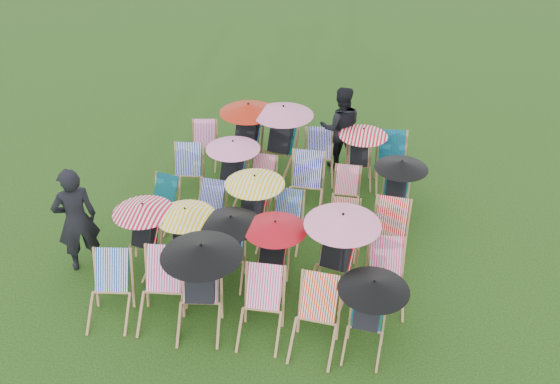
% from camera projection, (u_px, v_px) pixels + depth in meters
% --- Properties ---
extents(ground, '(100.00, 100.00, 0.00)m').
position_uv_depth(ground, '(270.00, 241.00, 11.16)').
color(ground, black).
rests_on(ground, ground).
extents(deckchair_0, '(0.79, 0.99, 0.97)m').
position_uv_depth(deckchair_0, '(109.00, 291.00, 9.34)').
color(deckchair_0, '#A5774D').
rests_on(deckchair_0, ground).
extents(deckchair_1, '(0.81, 1.03, 1.03)m').
position_uv_depth(deckchair_1, '(161.00, 291.00, 9.29)').
color(deckchair_1, '#A5774D').
rests_on(deckchair_1, ground).
extents(deckchair_2, '(1.19, 1.29, 1.41)m').
position_uv_depth(deckchair_2, '(200.00, 286.00, 9.05)').
color(deckchair_2, '#A5774D').
rests_on(deckchair_2, ground).
extents(deckchair_3, '(0.69, 0.93, 0.97)m').
position_uv_depth(deckchair_3, '(261.00, 309.00, 9.02)').
color(deckchair_3, '#A5774D').
rests_on(deckchair_3, ground).
extents(deckchair_4, '(0.69, 0.94, 1.00)m').
position_uv_depth(deckchair_4, '(315.00, 320.00, 8.81)').
color(deckchair_4, '#A5774D').
rests_on(deckchair_4, ground).
extents(deckchair_5, '(1.00, 1.04, 1.19)m').
position_uv_depth(deckchair_5, '(367.00, 315.00, 8.71)').
color(deckchair_5, '#A5774D').
rests_on(deckchair_5, ground).
extents(deckchair_6, '(1.00, 1.07, 1.19)m').
position_uv_depth(deckchair_6, '(141.00, 234.00, 10.29)').
color(deckchair_6, '#A5774D').
rests_on(deckchair_6, ground).
extents(deckchair_7, '(0.98, 1.05, 1.16)m').
position_uv_depth(deckchair_7, '(184.00, 239.00, 10.21)').
color(deckchair_7, '#A5774D').
rests_on(deckchair_7, ground).
extents(deckchair_8, '(0.98, 1.05, 1.16)m').
position_uv_depth(deckchair_8, '(229.00, 247.00, 10.01)').
color(deckchair_8, '#A5774D').
rests_on(deckchair_8, ground).
extents(deckchair_9, '(1.00, 1.04, 1.19)m').
position_uv_depth(deckchair_9, '(272.00, 253.00, 9.87)').
color(deckchair_9, '#A5774D').
rests_on(deckchair_9, ground).
extents(deckchair_10, '(1.19, 1.27, 1.41)m').
position_uv_depth(deckchair_10, '(336.00, 252.00, 9.69)').
color(deckchair_10, '#A5774D').
rests_on(deckchair_10, ground).
extents(deckchair_11, '(0.74, 0.95, 0.96)m').
position_uv_depth(deckchair_11, '(386.00, 278.00, 9.60)').
color(deckchair_11, '#A5774D').
rests_on(deckchair_11, ground).
extents(deckchair_12, '(0.66, 0.85, 0.85)m').
position_uv_depth(deckchair_12, '(160.00, 204.00, 11.40)').
color(deckchair_12, '#A5774D').
rests_on(deckchair_12, ground).
extents(deckchair_13, '(0.58, 0.80, 0.85)m').
position_uv_depth(deckchair_13, '(208.00, 210.00, 11.24)').
color(deckchair_13, '#A5774D').
rests_on(deckchair_13, ground).
extents(deckchair_14, '(1.05, 1.10, 1.24)m').
position_uv_depth(deckchair_14, '(251.00, 207.00, 10.92)').
color(deckchair_14, '#A5774D').
rests_on(deckchair_14, ground).
extents(deckchair_15, '(0.60, 0.82, 0.88)m').
position_uv_depth(deckchair_15, '(286.00, 221.00, 10.91)').
color(deckchair_15, '#A5774D').
rests_on(deckchair_15, ground).
extents(deckchair_16, '(0.58, 0.79, 0.84)m').
position_uv_depth(deckchair_16, '(343.00, 229.00, 10.75)').
color(deckchair_16, '#A5774D').
rests_on(deckchair_16, ground).
extents(deckchair_17, '(0.68, 0.93, 0.98)m').
position_uv_depth(deckchair_17, '(389.00, 235.00, 10.49)').
color(deckchair_17, '#A5774D').
rests_on(deckchair_17, ground).
extents(deckchair_18, '(0.76, 0.96, 0.95)m').
position_uv_depth(deckchair_18, '(187.00, 174.00, 12.18)').
color(deckchair_18, '#A5774D').
rests_on(deckchair_18, ground).
extents(deckchair_19, '(1.04, 1.11, 1.23)m').
position_uv_depth(deckchair_19, '(230.00, 170.00, 11.99)').
color(deckchair_19, '#A5774D').
rests_on(deckchair_19, ground).
extents(deckchair_20, '(0.57, 0.79, 0.84)m').
position_uv_depth(deckchair_20, '(260.00, 182.00, 12.04)').
color(deckchair_20, '#A5774D').
rests_on(deckchair_20, ground).
extents(deckchair_21, '(0.74, 0.99, 1.03)m').
position_uv_depth(deckchair_21, '(306.00, 185.00, 11.76)').
color(deckchair_21, '#A5774D').
rests_on(deckchair_21, ground).
extents(deckchair_22, '(0.57, 0.78, 0.82)m').
position_uv_depth(deckchair_22, '(346.00, 193.00, 11.73)').
color(deckchair_22, '#A5774D').
rests_on(deckchair_22, ground).
extents(deckchair_23, '(0.98, 1.02, 1.16)m').
position_uv_depth(deckchair_23, '(397.00, 189.00, 11.48)').
color(deckchair_23, '#A5774D').
rests_on(deckchair_23, ground).
extents(deckchair_24, '(0.72, 0.90, 0.87)m').
position_uv_depth(deckchair_24, '(204.00, 145.00, 13.24)').
color(deckchair_24, '#A5774D').
rests_on(deckchair_24, ground).
extents(deckchair_25, '(1.20, 1.26, 1.42)m').
position_uv_depth(deckchair_25, '(245.00, 135.00, 12.96)').
color(deckchair_25, '#A5774D').
rests_on(deckchair_25, ground).
extents(deckchair_26, '(1.23, 1.31, 1.46)m').
position_uv_depth(deckchair_26, '(279.00, 139.00, 12.79)').
color(deckchair_26, '#A5774D').
rests_on(deckchair_26, ground).
extents(deckchair_27, '(0.78, 0.97, 0.95)m').
position_uv_depth(deckchair_27, '(319.00, 157.00, 12.74)').
color(deckchair_27, '#A5774D').
rests_on(deckchair_27, ground).
extents(deckchair_28, '(0.98, 1.05, 1.16)m').
position_uv_depth(deckchair_28, '(360.00, 155.00, 12.54)').
color(deckchair_28, '#A5774D').
rests_on(deckchair_28, ground).
extents(deckchair_29, '(0.79, 1.01, 1.01)m').
position_uv_depth(deckchair_29, '(392.00, 162.00, 12.50)').
color(deckchair_29, '#A5774D').
rests_on(deckchair_29, ground).
extents(person_left, '(0.82, 0.79, 1.89)m').
position_uv_depth(person_left, '(76.00, 220.00, 10.09)').
color(person_left, black).
rests_on(person_left, ground).
extents(person_rear, '(1.01, 0.86, 1.80)m').
position_uv_depth(person_rear, '(341.00, 128.00, 12.92)').
color(person_rear, black).
rests_on(person_rear, ground).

